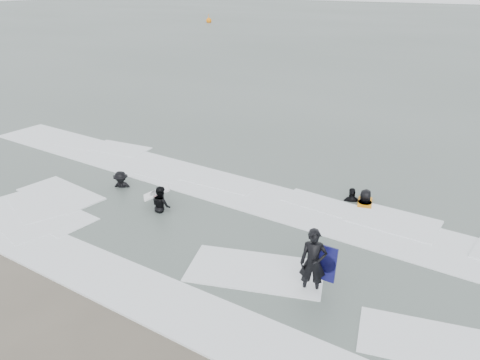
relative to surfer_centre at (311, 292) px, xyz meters
The scene contains 9 objects.
ground 4.71m from the surfer_centre, 155.77° to the right, with size 320.00×320.00×0.00m, color brown.
surfer_centre is the anchor object (origin of this frame).
surfer_wading 6.58m from the surfer_centre, 168.74° to the left, with size 0.74×0.58×1.53m, color black.
surfer_breaker 9.28m from the surfer_centre, 168.46° to the left, with size 1.03×0.59×1.59m, color black.
surfer_right_near 5.89m from the surfer_centre, 100.99° to the left, with size 0.99×0.41×1.70m, color black.
surfer_right_far 5.93m from the surfer_centre, 96.40° to the left, with size 0.83×0.54×1.70m, color black.
surf_foam 4.65m from the surfer_centre, 157.67° to the left, with size 30.03×9.06×0.09m.
bodyboards 3.55m from the surfer_centre, 133.85° to the left, with size 7.87×6.12×1.25m.
buoy 80.42m from the surfer_centre, 129.11° to the left, with size 1.00×1.00×1.65m.
Camera 1 is at (8.36, -7.55, 7.64)m, focal length 35.00 mm.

